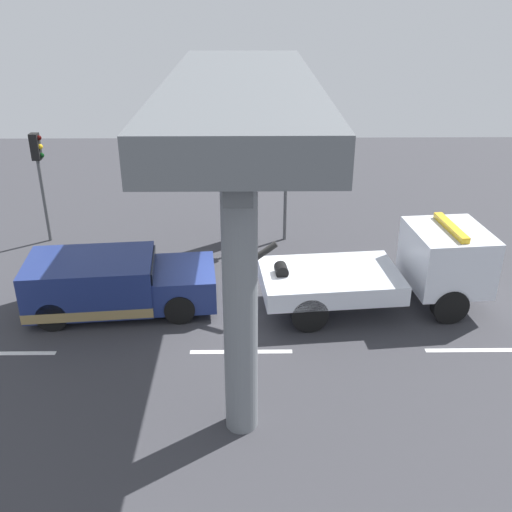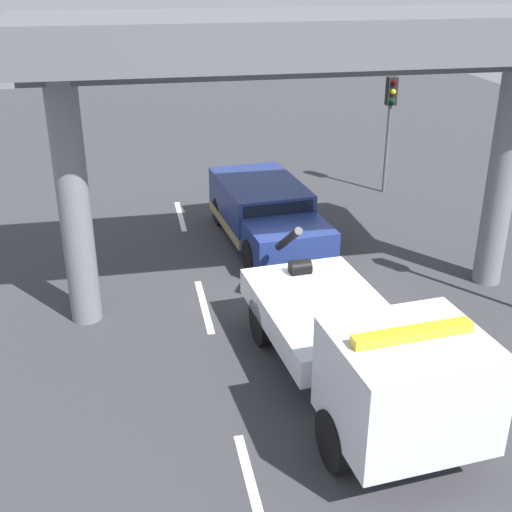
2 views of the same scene
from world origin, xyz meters
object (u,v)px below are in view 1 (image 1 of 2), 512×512
Objects in this scene: tow_truck_white at (397,268)px; towed_van_green at (113,284)px; traffic_light_near at (39,164)px; traffic_light_far at (287,153)px.

tow_truck_white is 8.05m from towed_van_green.
traffic_light_near reaches higher than tow_truck_white.
traffic_light_near is at bearing 157.06° from tow_truck_white.
traffic_light_near is (-11.38, 4.81, 1.65)m from tow_truck_white.
traffic_light_far is at bearing 0.00° from traffic_light_near.
traffic_light_far is (5.16, 4.90, 2.42)m from towed_van_green.
traffic_light_near is 8.51m from traffic_light_far.
tow_truck_white is 1.36× the size of towed_van_green.
tow_truck_white is at bearing -59.13° from traffic_light_far.
traffic_light_far reaches higher than tow_truck_white.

